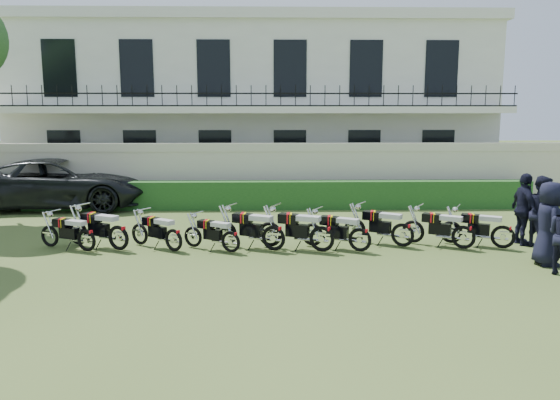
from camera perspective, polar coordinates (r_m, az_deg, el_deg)
The scene contains 18 objects.
ground at distance 12.50m, azimuth -4.03°, elevation -6.91°, with size 100.00×100.00×0.00m, color #3A4E1F.
perimeter_wall at distance 20.13m, azimuth -3.01°, elevation 2.75°, with size 30.00×0.35×2.30m.
hedge at distance 19.42m, azimuth -0.12°, elevation 0.52°, with size 18.00×0.60×1.00m, color #194117.
building at distance 25.95m, azimuth -2.68°, elevation 9.87°, with size 20.40×9.60×7.40m.
motorcycle_0 at distance 14.36m, azimuth -19.59°, elevation -3.46°, with size 1.64×0.84×0.96m.
motorcycle_1 at distance 14.20m, azimuth -16.55°, elevation -3.20°, with size 1.83×1.01×1.09m.
motorcycle_2 at distance 13.80m, azimuth -11.06°, elevation -3.57°, with size 1.51×1.08×0.97m.
motorcycle_3 at distance 13.50m, azimuth -5.17°, elevation -3.83°, with size 1.51×0.90×0.92m.
motorcycle_4 at distance 13.59m, azimuth -0.67°, elevation -3.35°, with size 1.85×0.99×1.09m.
motorcycle_5 at distance 13.52m, azimuth 4.41°, elevation -3.41°, with size 1.92×0.96×1.11m.
motorcycle_6 at distance 13.65m, azimuth 8.37°, elevation -3.53°, with size 1.70×0.98×1.02m.
motorcycle_7 at distance 14.33m, azimuth 12.71°, elevation -2.99°, with size 1.69×1.10×1.05m.
motorcycle_8 at distance 14.53m, azimuth 18.65°, elevation -3.13°, with size 1.66×1.07×1.03m.
motorcycle_9 at distance 14.93m, azimuth 22.31°, elevation -3.04°, with size 1.70×0.96×1.02m.
suv at distance 21.11m, azimuth -21.97°, elevation 1.62°, with size 2.95×6.40×1.78m, color black.
officer_3 at distance 13.79m, azimuth 26.21°, elevation -2.22°, with size 0.94×0.61×1.92m, color black.
officer_4 at distance 15.46m, azimuth 25.60°, elevation -1.11°, with size 0.90×0.70×1.86m, color black.
officer_5 at distance 15.55m, azimuth 24.14°, elevation -0.89°, with size 1.11×0.46×1.89m, color black.
Camera 1 is at (0.60, -11.98, 3.51)m, focal length 35.00 mm.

